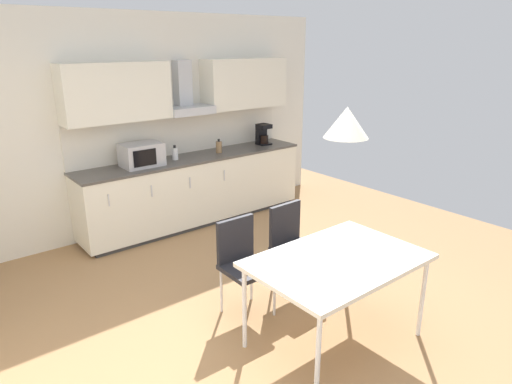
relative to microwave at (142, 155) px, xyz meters
name	(u,v)px	position (x,y,z in m)	size (l,w,h in m)	color
ground_plane	(288,337)	(-0.05, -2.70, -1.06)	(7.64, 8.97, 0.02)	#9E754C
wall_back	(124,126)	(-0.05, 0.34, 0.30)	(6.11, 0.10, 2.70)	silver
kitchen_counter	(196,189)	(0.74, 0.00, -0.59)	(3.16, 0.61, 0.91)	#333333
backsplash_tile	(183,134)	(0.74, 0.28, 0.12)	(3.14, 0.02, 0.52)	silver
upper_wall_cabinets	(186,88)	(0.74, 0.13, 0.74)	(3.14, 0.40, 0.67)	silver
microwave	(142,155)	(0.00, 0.00, 0.00)	(0.48, 0.35, 0.28)	#ADADB2
coffee_maker	(263,134)	(1.93, 0.03, 0.01)	(0.18, 0.19, 0.30)	black
bottle_brown	(219,147)	(1.12, -0.01, -0.06)	(0.08, 0.08, 0.19)	brown
bottle_white	(175,153)	(0.47, 0.02, -0.06)	(0.08, 0.08, 0.19)	white
dining_table	(338,264)	(0.20, -2.97, -0.34)	(1.35, 0.91, 0.75)	silver
chair_far_left	(242,257)	(-0.10, -2.13, -0.51)	(0.41, 0.41, 0.87)	black
chair_far_right	(292,239)	(0.50, -2.13, -0.51)	(0.41, 0.41, 0.87)	black
pendant_lamp	(347,122)	(0.20, -2.97, 0.76)	(0.32, 0.32, 0.22)	silver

